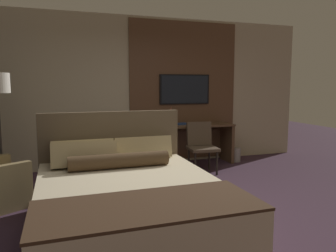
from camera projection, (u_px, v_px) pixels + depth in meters
ground_plane at (179, 214)px, 3.90m from camera, size 16.00×16.00×0.00m
wall_back_tv_panel at (138, 92)px, 6.21m from camera, size 7.20×0.09×2.80m
bed at (127, 202)px, 3.34m from camera, size 1.79×2.24×1.19m
desk at (189, 137)px, 6.33m from camera, size 1.70×0.54×0.77m
tv at (185, 89)px, 6.43m from camera, size 1.03×0.04×0.58m
desk_chair at (201, 143)px, 5.75m from camera, size 0.52×0.52×0.88m
vase_tall at (171, 115)px, 6.14m from camera, size 0.09×0.09×0.37m
book at (181, 124)px, 6.26m from camera, size 0.25×0.19×0.03m
waste_bin at (235, 154)px, 6.57m from camera, size 0.22×0.22×0.28m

